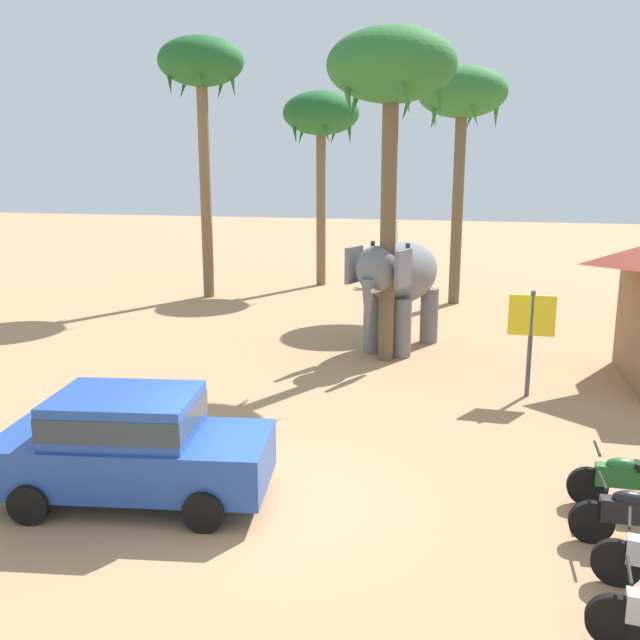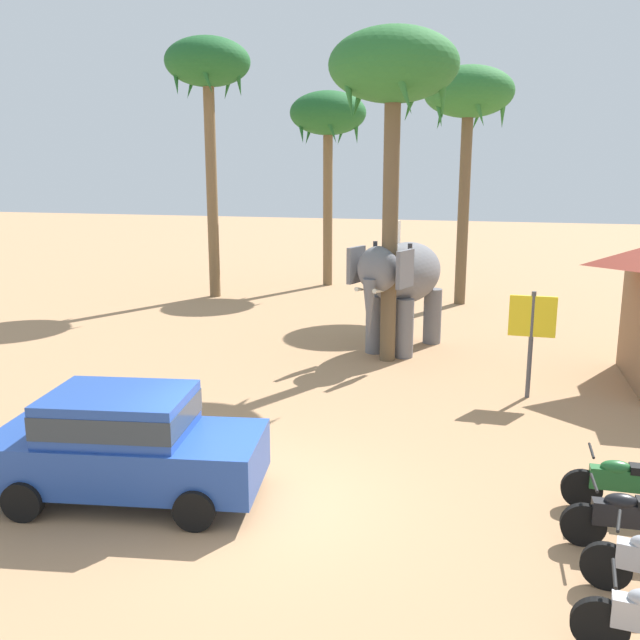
{
  "view_description": "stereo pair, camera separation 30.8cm",
  "coord_description": "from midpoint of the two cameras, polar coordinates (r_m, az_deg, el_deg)",
  "views": [
    {
      "loc": [
        3.36,
        -9.14,
        4.99
      ],
      "look_at": [
        -0.5,
        5.75,
        1.6
      ],
      "focal_mm": 38.61,
      "sensor_mm": 36.0,
      "label": 1
    },
    {
      "loc": [
        3.66,
        -9.06,
        4.99
      ],
      "look_at": [
        -0.5,
        5.75,
        1.6
      ],
      "focal_mm": 38.61,
      "sensor_mm": 36.0,
      "label": 2
    }
  ],
  "objects": [
    {
      "name": "motorcycle_fourth_in_row",
      "position": [
        11.39,
        24.71,
        -12.18
      ],
      "size": [
        1.8,
        0.55,
        0.94
      ],
      "color": "black",
      "rests_on": "ground"
    },
    {
      "name": "palm_tree_left_of_road",
      "position": [
        17.95,
        6.62,
        19.47
      ],
      "size": [
        3.2,
        3.2,
        8.37
      ],
      "color": "brown",
      "rests_on": "ground"
    },
    {
      "name": "elephant_with_mahout",
      "position": [
        19.2,
        7.24,
        3.33
      ],
      "size": [
        2.55,
        4.02,
        3.88
      ],
      "color": "slate",
      "rests_on": "ground"
    },
    {
      "name": "palm_tree_far_back",
      "position": [
        26.22,
        12.54,
        17.41
      ],
      "size": [
        3.2,
        3.2,
        8.57
      ],
      "color": "brown",
      "rests_on": "ground"
    },
    {
      "name": "signboard_yellow",
      "position": [
        15.74,
        17.7,
        -0.28
      ],
      "size": [
        1.0,
        0.1,
        2.4
      ],
      "color": "#4C4C51",
      "rests_on": "ground"
    },
    {
      "name": "motorcycle_mid_row",
      "position": [
        10.38,
        25.23,
        -14.67
      ],
      "size": [
        1.8,
        0.55,
        0.94
      ],
      "color": "black",
      "rests_on": "ground"
    },
    {
      "name": "palm_tree_behind_elephant",
      "position": [
        29.95,
        0.97,
        16.33
      ],
      "size": [
        3.2,
        3.2,
        8.17
      ],
      "color": "brown",
      "rests_on": "ground"
    },
    {
      "name": "ground_plane",
      "position": [
        10.96,
        -4.96,
        -14.71
      ],
      "size": [
        120.0,
        120.0,
        0.0
      ],
      "primitive_type": "plane",
      "color": "tan"
    },
    {
      "name": "car_sedan_foreground",
      "position": [
        11.0,
        -15.08,
        -9.68
      ],
      "size": [
        4.33,
        2.38,
        1.7
      ],
      "color": "#23479E",
      "rests_on": "ground"
    },
    {
      "name": "palm_tree_near_hut",
      "position": [
        27.63,
        -8.94,
        19.65
      ],
      "size": [
        3.2,
        3.2,
        9.8
      ],
      "color": "brown",
      "rests_on": "ground"
    }
  ]
}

